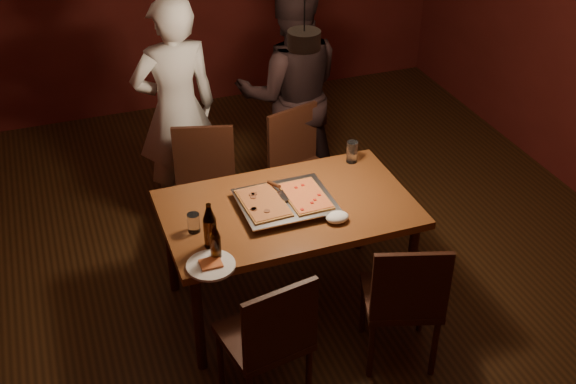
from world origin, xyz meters
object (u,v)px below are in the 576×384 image
object	(u,v)px
beer_bottle_b	(210,226)
diner_white	(176,110)
chair_far_left	(205,180)
pizza_tray	(286,203)
chair_far_right	(301,159)
diner_dark	(291,93)
beer_bottle_a	(215,242)
pendant_lamp	(304,38)
chair_near_left	(271,332)
chair_near_right	(405,293)
dining_table	(288,216)
plate_slice	(211,265)

from	to	relation	value
beer_bottle_b	diner_white	size ratio (longest dim) A/B	0.16
chair_far_left	pizza_tray	xyz separation A→B (m)	(0.31, -0.79, 0.24)
pizza_tray	chair_far_right	bearing A→B (deg)	60.23
diner_dark	chair_far_left	bearing A→B (deg)	43.25
chair_far_left	beer_bottle_a	bearing A→B (deg)	95.63
diner_white	pendant_lamp	size ratio (longest dim) A/B	1.54
chair_near_left	pizza_tray	bearing A→B (deg)	54.82
chair_near_right	diner_dark	bearing A→B (deg)	106.08
pendant_lamp	dining_table	bearing A→B (deg)	-146.58
beer_bottle_a	beer_bottle_b	world-z (taller)	beer_bottle_b
chair_far_left	beer_bottle_a	xyz separation A→B (m)	(-0.21, -1.12, 0.33)
dining_table	pizza_tray	world-z (taller)	pizza_tray
diner_white	chair_far_left	bearing A→B (deg)	92.00
chair_far_right	beer_bottle_a	size ratio (longest dim) A/B	2.29
chair_near_left	pizza_tray	size ratio (longest dim) A/B	0.88
chair_near_left	chair_near_right	world-z (taller)	same
chair_near_right	pizza_tray	xyz separation A→B (m)	(-0.44, 0.73, 0.24)
beer_bottle_a	beer_bottle_b	xyz separation A→B (m)	(0.00, 0.12, 0.03)
chair_near_left	beer_bottle_a	bearing A→B (deg)	101.09
plate_slice	beer_bottle_b	bearing A→B (deg)	74.39
chair_near_left	diner_white	distance (m)	2.07
chair_near_left	beer_bottle_a	world-z (taller)	beer_bottle_a
chair_near_right	beer_bottle_a	bearing A→B (deg)	175.52
pizza_tray	chair_near_left	bearing A→B (deg)	-118.25
pizza_tray	beer_bottle_a	bearing A→B (deg)	-150.00
chair_far_right	diner_white	world-z (taller)	diner_white
pizza_tray	plate_slice	size ratio (longest dim) A/B	2.08
diner_white	chair_near_right	bearing A→B (deg)	107.02
chair_far_left	chair_near_right	size ratio (longest dim) A/B	0.99
chair_far_left	chair_far_right	distance (m)	0.72
chair_near_left	diner_dark	size ratio (longest dim) A/B	0.29
beer_bottle_b	chair_near_left	bearing A→B (deg)	-73.47
pendant_lamp	pizza_tray	bearing A→B (deg)	-149.19
beer_bottle_a	diner_white	distance (m)	1.63
beer_bottle_b	plate_slice	bearing A→B (deg)	-105.61
chair_far_left	chair_far_right	bearing A→B (deg)	-160.71
chair_near_left	diner_dark	xyz separation A→B (m)	(0.85, 2.02, 0.32)
chair_near_right	pendant_lamp	xyz separation A→B (m)	(-0.30, 0.81, 1.22)
pendant_lamp	beer_bottle_b	bearing A→B (deg)	-155.18
chair_near_right	pendant_lamp	world-z (taller)	pendant_lamp
chair_far_right	chair_near_right	world-z (taller)	same
chair_near_left	pizza_tray	world-z (taller)	chair_near_left
beer_bottle_a	chair_near_left	bearing A→B (deg)	-68.89
chair_near_right	pendant_lamp	distance (m)	1.50
chair_near_right	pizza_tray	world-z (taller)	chair_near_right
beer_bottle_a	plate_slice	distance (m)	0.13
beer_bottle_b	pendant_lamp	size ratio (longest dim) A/B	0.25
chair_far_left	pendant_lamp	bearing A→B (deg)	138.59
dining_table	diner_white	xyz separation A→B (m)	(-0.39, 1.28, 0.17)
dining_table	diner_dark	distance (m)	1.36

